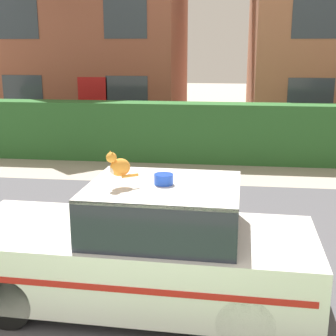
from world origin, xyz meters
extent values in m
cube|color=#4C4C51|center=(0.00, 4.78, 0.01)|extent=(28.00, 6.91, 0.01)
cube|color=#2D662D|center=(-0.18, 10.56, 0.80)|extent=(13.96, 0.78, 1.60)
cylinder|color=black|center=(-1.45, 3.77, 0.32)|extent=(0.62, 0.22, 0.61)
cylinder|color=black|center=(-1.50, 2.36, 0.32)|extent=(0.62, 0.22, 0.61)
cylinder|color=black|center=(1.14, 3.68, 0.32)|extent=(0.62, 0.22, 0.61)
cylinder|color=black|center=(1.09, 2.28, 0.32)|extent=(0.62, 0.22, 0.61)
cube|color=white|center=(-0.18, 3.02, 0.57)|extent=(4.23, 1.75, 0.78)
cube|color=#232833|center=(0.15, 3.01, 1.25)|extent=(1.76, 1.50, 0.57)
cube|color=white|center=(0.15, 3.01, 1.52)|extent=(1.76, 1.50, 0.04)
cube|color=red|center=(-0.15, 3.83, 0.63)|extent=(3.97, 0.14, 0.07)
cube|color=red|center=(-0.21, 2.22, 0.63)|extent=(3.97, 0.14, 0.07)
cylinder|color=blue|center=(0.15, 3.01, 1.60)|extent=(0.22, 0.22, 0.12)
ellipsoid|color=orange|center=(-0.31, 2.87, 1.76)|extent=(0.28, 0.26, 0.20)
ellipsoid|color=beige|center=(-0.38, 2.82, 1.74)|extent=(0.10, 0.11, 0.11)
sphere|color=orange|center=(-0.39, 2.81, 1.88)|extent=(0.12, 0.12, 0.12)
cone|color=orange|center=(-0.41, 2.84, 1.93)|extent=(0.05, 0.05, 0.05)
cone|color=orange|center=(-0.38, 2.78, 1.93)|extent=(0.05, 0.05, 0.05)
cylinder|color=orange|center=(-0.20, 2.84, 1.67)|extent=(0.18, 0.13, 0.03)
cube|color=#93513D|center=(-4.24, 16.32, 2.68)|extent=(6.53, 6.21, 5.37)
cube|color=red|center=(-3.61, 13.21, 1.05)|extent=(1.00, 0.02, 2.10)
cube|color=#333D47|center=(-6.04, 13.21, 1.50)|extent=(1.40, 0.02, 1.30)
cube|color=#333D47|center=(-2.45, 13.21, 1.50)|extent=(1.40, 0.02, 1.30)
cube|color=#333D47|center=(-6.04, 13.21, 3.97)|extent=(1.40, 0.02, 1.30)
cube|color=#333D47|center=(-2.45, 13.21, 3.97)|extent=(1.40, 0.02, 1.30)
cube|color=#333D47|center=(3.40, 12.96, 1.50)|extent=(1.40, 0.02, 1.30)
cube|color=#333D47|center=(3.40, 12.96, 3.95)|extent=(1.40, 0.02, 1.30)
camera|label=1|loc=(0.83, -2.02, 3.03)|focal=50.00mm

